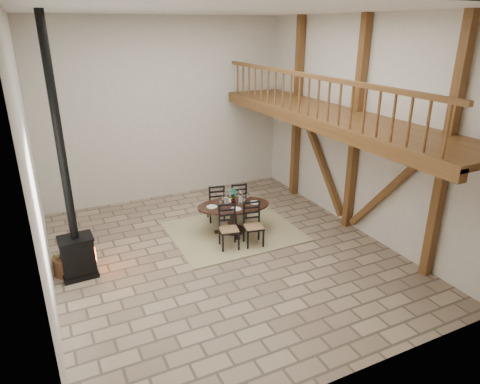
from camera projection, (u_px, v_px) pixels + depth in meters
name	position (u px, v px, depth m)	size (l,w,h in m)	color
ground	(225.00, 254.00, 9.48)	(8.00, 8.00, 0.00)	#9B8467
room_shell	(275.00, 114.00, 8.87)	(7.02, 8.02, 5.01)	beige
rug	(234.00, 231.00, 10.51)	(3.00, 2.50, 0.02)	tan
dining_table	(233.00, 216.00, 10.36)	(1.92, 2.10, 1.12)	black
wood_stove	(73.00, 226.00, 8.27)	(0.69, 0.54, 5.00)	black
log_basket	(68.00, 263.00, 8.71)	(0.58, 0.58, 0.48)	brown
log_stack	(71.00, 259.00, 8.93)	(0.44, 0.44, 0.37)	tan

